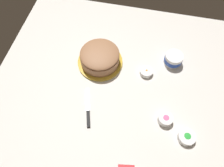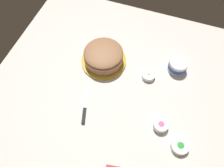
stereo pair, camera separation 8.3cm
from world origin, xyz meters
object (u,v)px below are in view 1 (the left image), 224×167
(sprinkle_bowl_orange, at_px, (146,72))
(frosting_tub, at_px, (173,59))
(sprinkle_bowl_pink, at_px, (166,119))
(sprinkle_bowl_green, at_px, (187,137))
(frosted_cake, at_px, (100,58))
(spreading_knife, at_px, (88,111))

(sprinkle_bowl_orange, bearing_deg, frosting_tub, -52.30)
(frosting_tub, relative_size, sprinkle_bowl_pink, 1.40)
(frosting_tub, bearing_deg, sprinkle_bowl_pink, 178.90)
(frosting_tub, height_order, sprinkle_bowl_green, frosting_tub)
(frosted_cake, height_order, spreading_knife, frosted_cake)
(frosted_cake, relative_size, sprinkle_bowl_pink, 3.49)
(frosted_cake, xyz_separation_m, frosting_tub, (0.10, -0.44, -0.01))
(frosting_tub, distance_m, spreading_knife, 0.61)
(sprinkle_bowl_pink, bearing_deg, frosting_tub, -1.10)
(sprinkle_bowl_pink, bearing_deg, frosted_cake, 55.50)
(spreading_knife, height_order, sprinkle_bowl_orange, sprinkle_bowl_orange)
(frosted_cake, xyz_separation_m, sprinkle_bowl_green, (-0.37, -0.55, -0.03))
(frosting_tub, xyz_separation_m, sprinkle_bowl_pink, (-0.40, 0.01, -0.01))
(spreading_knife, height_order, sprinkle_bowl_green, sprinkle_bowl_green)
(frosted_cake, distance_m, sprinkle_bowl_orange, 0.29)
(spreading_knife, xyz_separation_m, sprinkle_bowl_orange, (0.32, -0.28, 0.01))
(sprinkle_bowl_pink, bearing_deg, spreading_knife, 94.78)
(frosting_tub, height_order, sprinkle_bowl_pink, frosting_tub)
(sprinkle_bowl_pink, relative_size, sprinkle_bowl_green, 0.87)
(sprinkle_bowl_pink, relative_size, sprinkle_bowl_orange, 1.01)
(sprinkle_bowl_pink, xyz_separation_m, sprinkle_bowl_orange, (0.28, 0.14, -0.01))
(frosting_tub, bearing_deg, sprinkle_bowl_orange, 127.70)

